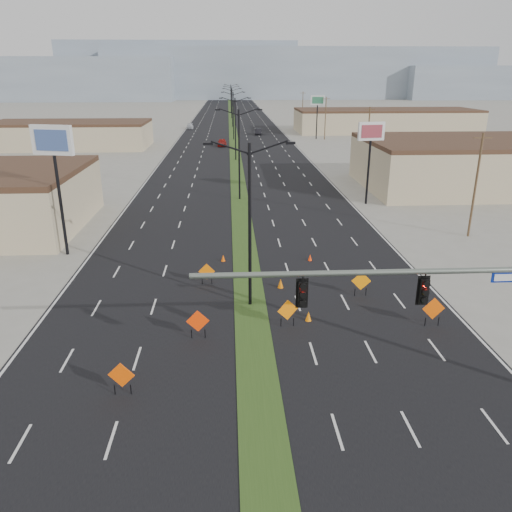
{
  "coord_description": "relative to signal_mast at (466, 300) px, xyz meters",
  "views": [
    {
      "loc": [
        -1.16,
        -16.25,
        13.57
      ],
      "look_at": [
        0.37,
        12.1,
        3.2
      ],
      "focal_mm": 35.0,
      "sensor_mm": 36.0,
      "label": 1
    }
  ],
  "objects": [
    {
      "name": "building_se_near",
      "position": [
        25.44,
        43.0,
        -2.04
      ],
      "size": [
        36.0,
        18.0,
        5.5
      ],
      "primitive_type": "cube",
      "color": "#C0B089",
      "rests_on": "ground"
    },
    {
      "name": "pole_sign_east_near",
      "position": [
        5.44,
        35.2,
        2.38
      ],
      "size": [
        2.91,
        0.74,
        8.84
      ],
      "rotation": [
        0.0,
        0.0,
        0.13
      ],
      "color": "black",
      "rests_on": "ground"
    },
    {
      "name": "streetlight_2",
      "position": [
        -8.56,
        66.0,
        0.63
      ],
      "size": [
        5.15,
        0.24,
        10.02
      ],
      "color": "black",
      "rests_on": "ground"
    },
    {
      "name": "cone_2",
      "position": [
        -3.6,
        17.58,
        -4.53
      ],
      "size": [
        0.32,
        0.32,
        0.53
      ],
      "primitive_type": "cone",
      "rotation": [
        0.0,
        0.0,
        0.01
      ],
      "color": "#FF3605",
      "rests_on": "ground"
    },
    {
      "name": "streetlight_1",
      "position": [
        -8.56,
        38.0,
        0.63
      ],
      "size": [
        5.15,
        0.24,
        10.02
      ],
      "color": "black",
      "rests_on": "ground"
    },
    {
      "name": "cone_3",
      "position": [
        -10.3,
        17.78,
        -4.52
      ],
      "size": [
        0.42,
        0.42,
        0.54
      ],
      "primitive_type": "cone",
      "rotation": [
        0.0,
        0.0,
        0.35
      ],
      "color": "#E45204",
      "rests_on": "ground"
    },
    {
      "name": "mesa_backdrop",
      "position": [
        -38.56,
        318.0,
        11.21
      ],
      "size": [
        140.0,
        50.0,
        32.0
      ],
      "primitive_type": "cube",
      "color": "gray",
      "rests_on": "ground"
    },
    {
      "name": "mesa_center",
      "position": [
        31.44,
        298.0,
        9.21
      ],
      "size": [
        220.0,
        50.0,
        28.0
      ],
      "primitive_type": "cube",
      "color": "gray",
      "rests_on": "ground"
    },
    {
      "name": "building_se_far",
      "position": [
        29.44,
        108.0,
        -2.29
      ],
      "size": [
        44.0,
        16.0,
        5.0
      ],
      "primitive_type": "cube",
      "color": "#C0B089",
      "rests_on": "ground"
    },
    {
      "name": "utility_pole_1",
      "position": [
        11.44,
        58.0,
        -0.12
      ],
      "size": [
        1.6,
        0.2,
        9.0
      ],
      "color": "#4C3823",
      "rests_on": "ground"
    },
    {
      "name": "car_far",
      "position": [
        -19.8,
        117.52,
        -4.16
      ],
      "size": [
        2.0,
        4.47,
        1.27
      ],
      "primitive_type": "imported",
      "rotation": [
        0.0,
        0.0,
        0.05
      ],
      "color": "silver",
      "rests_on": "ground"
    },
    {
      "name": "car_left",
      "position": [
        -11.04,
        83.33,
        -4.06
      ],
      "size": [
        1.81,
        4.31,
        1.46
      ],
      "primitive_type": "imported",
      "rotation": [
        0.0,
        0.0,
        -0.02
      ],
      "color": "maroon",
      "rests_on": "ground"
    },
    {
      "name": "streetlight_4",
      "position": [
        -8.56,
        122.0,
        0.63
      ],
      "size": [
        5.15,
        0.24,
        10.02
      ],
      "color": "black",
      "rests_on": "ground"
    },
    {
      "name": "construction_sign_4",
      "position": [
        1.7,
        6.63,
        -3.75
      ],
      "size": [
        1.33,
        0.1,
        1.77
      ],
      "rotation": [
        0.0,
        0.0,
        0.04
      ],
      "color": "#DE4C04",
      "rests_on": "ground"
    },
    {
      "name": "construction_sign_3",
      "position": [
        -6.56,
        7.04,
        -3.82
      ],
      "size": [
        1.2,
        0.43,
        1.66
      ],
      "rotation": [
        0.0,
        0.0,
        0.32
      ],
      "color": "orange",
      "rests_on": "ground"
    },
    {
      "name": "construction_sign_0",
      "position": [
        -14.67,
        1.0,
        -3.83
      ],
      "size": [
        1.22,
        0.18,
        1.63
      ],
      "rotation": [
        0.0,
        0.0,
        -0.11
      ],
      "color": "#EB4C04",
      "rests_on": "ground"
    },
    {
      "name": "building_sw_far",
      "position": [
        -40.56,
        83.0,
        -2.54
      ],
      "size": [
        30.0,
        14.0,
        4.5
      ],
      "primitive_type": "cube",
      "color": "#C0B089",
      "rests_on": "ground"
    },
    {
      "name": "construction_sign_1",
      "position": [
        -11.56,
        5.95,
        -3.81
      ],
      "size": [
        1.25,
        0.08,
        1.67
      ],
      "rotation": [
        0.0,
        0.0,
        0.03
      ],
      "color": "#F93705",
      "rests_on": "ground"
    },
    {
      "name": "streetlight_3",
      "position": [
        -8.56,
        94.0,
        0.63
      ],
      "size": [
        5.15,
        0.24,
        10.02
      ],
      "color": "black",
      "rests_on": "ground"
    },
    {
      "name": "road_surface",
      "position": [
        -8.56,
        98.0,
        -4.79
      ],
      "size": [
        25.0,
        400.0,
        0.02
      ],
      "primitive_type": "cube",
      "color": "black",
      "rests_on": "ground"
    },
    {
      "name": "cone_0",
      "position": [
        -6.4,
        12.49,
        -4.47
      ],
      "size": [
        0.51,
        0.51,
        0.65
      ],
      "primitive_type": "cone",
      "rotation": [
        0.0,
        0.0,
        -0.4
      ],
      "color": "orange",
      "rests_on": "ground"
    },
    {
      "name": "mesa_west",
      "position": [
        -128.56,
        278.0,
        6.21
      ],
      "size": [
        180.0,
        50.0,
        22.0
      ],
      "primitive_type": "cube",
      "color": "gray",
      "rests_on": "ground"
    },
    {
      "name": "streetlight_5",
      "position": [
        -8.56,
        150.0,
        0.63
      ],
      "size": [
        5.15,
        0.24,
        10.02
      ],
      "color": "black",
      "rests_on": "ground"
    },
    {
      "name": "utility_pole_3",
      "position": [
        11.44,
        128.0,
        -0.12
      ],
      "size": [
        1.6,
        0.2,
        9.0
      ],
      "color": "#4C3823",
      "rests_on": "ground"
    },
    {
      "name": "utility_pole_2",
      "position": [
        11.44,
        93.0,
        -0.12
      ],
      "size": [
        1.6,
        0.2,
        9.0
      ],
      "color": "#4C3823",
      "rests_on": "ground"
    },
    {
      "name": "signal_mast",
      "position": [
        0.0,
        0.0,
        0.0
      ],
      "size": [
        16.3,
        0.6,
        8.0
      ],
      "color": "slate",
      "rests_on": "ground"
    },
    {
      "name": "median_strip",
      "position": [
        -8.56,
        98.0,
        -4.79
      ],
      "size": [
        2.0,
        400.0,
        0.04
      ],
      "primitive_type": "cube",
      "color": "#2C481A",
      "rests_on": "ground"
    },
    {
      "name": "streetlight_0",
      "position": [
        -8.56,
        10.0,
        0.63
      ],
      "size": [
        5.15,
        0.24,
        10.02
      ],
      "color": "black",
      "rests_on": "ground"
    },
    {
      "name": "pole_sign_west",
      "position": [
        -22.77,
        20.09,
        3.48
      ],
      "size": [
        3.27,
        1.2,
        10.09
      ],
      "rotation": [
        0.0,
        0.0,
        -0.26
      ],
      "color": "black",
      "rests_on": "ground"
    },
    {
      "name": "car_mid",
      "position": [
        -2.58,
        103.21,
        -4.09
      ],
      "size": [
        1.83,
        4.35,
        1.4
      ],
      "primitive_type": "imported",
      "rotation": [
        0.0,
        0.0,
        -0.08
      ],
      "color": "black",
      "rests_on": "ground"
    },
    {
      "name": "ground",
      "position": [
        -8.56,
        -2.0,
        -4.79
      ],
      "size": [
        600.0,
        600.0,
        0.0
      ],
      "primitive_type": "plane",
      "color": "gray",
      "rests_on": "ground"
    },
    {
      "name": "cone_1",
      "position": [
        -5.25,
        7.63,
        -4.49
      ],
      "size": [
        0.46,
        0.46,
        0.61
      ],
      "primitive_type": "cone",
      "rotation": [
        0.0,
        0.0,
        0.31
      ],
      "color": "orange",
      "rests_on": "ground"
    },
    {
      "name": "pole_sign_east_far",
      "position": [
        9.77,
        93.98,
        2.77
      ],
      "size": [
        3.04,
        0.88,
        9.28
      ],
      "rotation": [
        0.0,
        0.0,
        -0.18
      ],
      "color": "black",
      "rests_on": "ground"
    },
    {
      "name": "streetlight_6",
      "position": [
        -8.56,
        178.0,
        0.63
      ],
      "size": [
        5.15,
        0.24,
        10.02
      ],
      "color": "black",
      "rests_on": "ground"
    },
    {
      "name": "construction_sign_5",
      "position": [
        -1.34,
        10.94,
        -3.8
      ],
      "size": [
        1.26,
        0.14,
        1.68
      ],
      "rotation": [
        0.0,
        0.0,
        -0.08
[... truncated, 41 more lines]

